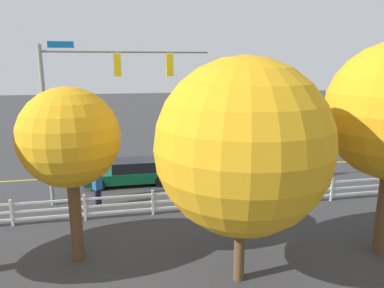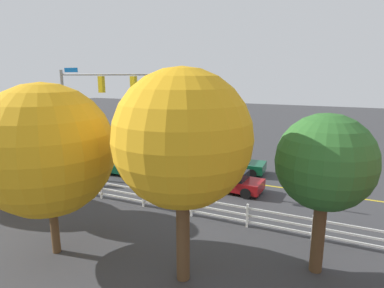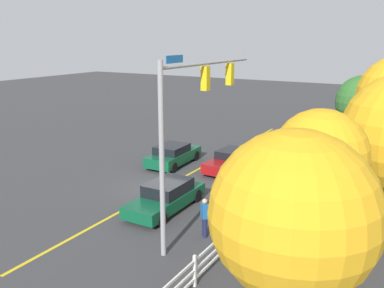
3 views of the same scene
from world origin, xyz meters
name	(u,v)px [view 2 (image 2 of 3)]	position (x,y,z in m)	size (l,w,h in m)	color
ground_plane	(172,172)	(0.00, 0.00, 0.00)	(120.00, 120.00, 0.00)	#38383A
lane_center_stripe	(223,179)	(-4.00, 0.00, 0.00)	(28.00, 0.16, 0.01)	gold
signal_assembly	(89,103)	(3.72, 4.08, 5.26)	(7.55, 0.37, 7.49)	gray
car_0	(228,181)	(-4.98, 1.88, 0.64)	(4.44, 2.02, 1.31)	maroon
car_1	(133,166)	(2.16, 1.75, 0.66)	(4.78, 1.91, 1.36)	#0C4C2D
car_2	(234,163)	(-4.18, -1.91, 0.67)	(4.48, 2.09, 1.36)	#0C4C2D
pedestrian	(86,171)	(3.76, 4.72, 0.93)	(0.46, 0.47, 1.69)	#191E3F
white_rail_fence	(166,200)	(-3.00, 6.17, 0.60)	(26.10, 0.10, 1.15)	white
tree_0	(47,150)	(-0.86, 11.47, 4.24)	(5.09, 5.09, 6.79)	brown
tree_1	(182,139)	(-6.28, 10.87, 5.01)	(4.53, 4.53, 7.30)	brown
tree_3	(325,163)	(-10.50, 8.45, 4.09)	(3.35, 3.35, 5.81)	brown
tree_4	(11,132)	(4.15, 9.28, 4.22)	(3.22, 3.22, 5.86)	brown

